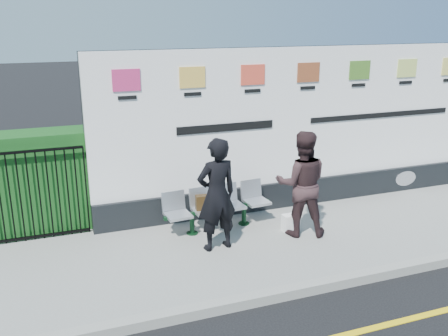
{
  "coord_description": "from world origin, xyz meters",
  "views": [
    {
      "loc": [
        -4.13,
        -4.28,
        3.65
      ],
      "look_at": [
        -1.39,
        3.08,
        1.25
      ],
      "focal_mm": 40.0,
      "sensor_mm": 36.0,
      "label": 1
    }
  ],
  "objects_px": {
    "woman_right": "(301,184)",
    "billboard": "(303,138)",
    "woman_left": "(217,195)",
    "bench": "(219,218)"
  },
  "relations": [
    {
      "from": "woman_right",
      "to": "billboard",
      "type": "bearing_deg",
      "value": -98.33
    },
    {
      "from": "billboard",
      "to": "woman_left",
      "type": "relative_size",
      "value": 4.45
    },
    {
      "from": "bench",
      "to": "woman_left",
      "type": "distance_m",
      "value": 1.02
    },
    {
      "from": "billboard",
      "to": "bench",
      "type": "height_order",
      "value": "billboard"
    },
    {
      "from": "woman_right",
      "to": "woman_left",
      "type": "bearing_deg",
      "value": 22.4
    },
    {
      "from": "billboard",
      "to": "woman_right",
      "type": "distance_m",
      "value": 1.54
    },
    {
      "from": "bench",
      "to": "woman_left",
      "type": "xyz_separation_m",
      "value": [
        -0.28,
        -0.7,
        0.7
      ]
    },
    {
      "from": "woman_left",
      "to": "woman_right",
      "type": "relative_size",
      "value": 1.01
    },
    {
      "from": "billboard",
      "to": "bench",
      "type": "distance_m",
      "value": 2.32
    },
    {
      "from": "bench",
      "to": "woman_right",
      "type": "relative_size",
      "value": 1.06
    }
  ]
}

